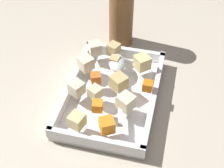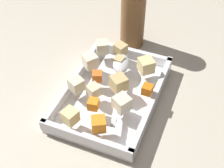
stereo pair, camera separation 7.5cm
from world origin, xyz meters
name	(u,v)px [view 2 (the right image)]	position (x,y,z in m)	size (l,w,h in m)	color
ground_plane	(111,98)	(0.00, 0.00, 0.00)	(4.00, 4.00, 0.00)	#BCB29E
baking_dish	(112,96)	(0.00, -0.01, 0.01)	(0.30, 0.21, 0.04)	silver
carrot_chunk_near_spoon	(147,89)	(0.01, -0.09, 0.05)	(0.02, 0.02, 0.02)	orange
carrot_chunk_mid_right	(93,104)	(-0.08, 0.01, 0.05)	(0.02, 0.02, 0.02)	orange
carrot_chunk_far_right	(97,76)	(0.01, 0.04, 0.05)	(0.02, 0.02, 0.02)	orange
carrot_chunk_center	(99,124)	(-0.12, -0.02, 0.06)	(0.03, 0.03, 0.03)	orange
potato_chunk_front_center	(146,65)	(0.08, -0.06, 0.06)	(0.03, 0.03, 0.03)	#E0CC89
potato_chunk_corner_nw	(119,83)	(0.00, -0.02, 0.06)	(0.03, 0.03, 0.03)	tan
potato_chunk_corner_ne	(70,116)	(-0.13, 0.04, 0.06)	(0.03, 0.03, 0.03)	#E0CC89
potato_chunk_heap_top	(122,103)	(-0.05, -0.05, 0.06)	(0.03, 0.03, 0.03)	beige
potato_chunk_rim_edge	(94,90)	(-0.04, 0.02, 0.05)	(0.03, 0.03, 0.03)	beige
potato_chunk_near_left	(119,61)	(0.07, 0.01, 0.05)	(0.02, 0.02, 0.02)	tan
potato_chunk_near_right	(121,49)	(0.12, 0.02, 0.06)	(0.03, 0.03, 0.03)	tan
potato_chunk_mid_left	(90,61)	(0.04, 0.07, 0.06)	(0.03, 0.03, 0.03)	beige
parsnip_chunk_corner_se	(102,47)	(0.11, 0.07, 0.06)	(0.03, 0.03, 0.03)	beige
parsnip_chunk_corner_sw	(76,84)	(-0.04, 0.07, 0.06)	(0.03, 0.03, 0.03)	beige
serving_spoon	(122,68)	(0.06, -0.01, 0.05)	(0.22, 0.08, 0.02)	silver
pepper_mill	(133,10)	(0.22, 0.02, 0.11)	(0.06, 0.06, 0.24)	brown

